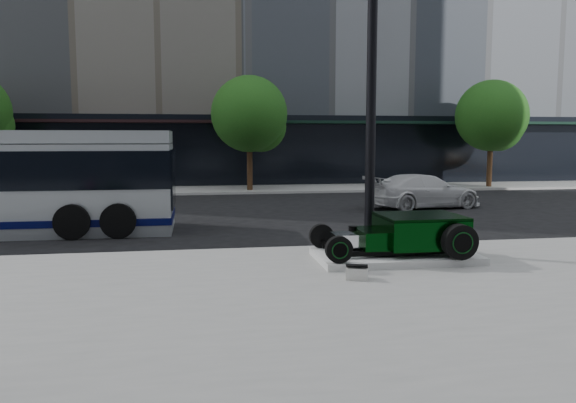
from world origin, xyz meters
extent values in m
plane|color=black|center=(0.00, 0.00, 0.00)|extent=(120.00, 120.00, 0.00)
cube|color=gray|center=(0.00, 14.00, 0.06)|extent=(70.00, 4.00, 0.12)
cube|color=black|center=(-10.00, 16.20, 2.00)|extent=(22.00, 0.50, 4.00)
cube|color=black|center=(13.00, 16.20, 2.00)|extent=(24.00, 0.50, 4.00)
cube|color=black|center=(-10.00, 15.60, 3.60)|extent=(22.00, 1.60, 0.15)
cube|color=black|center=(13.00, 15.60, 3.60)|extent=(24.00, 1.60, 0.15)
cylinder|color=black|center=(1.00, 13.00, 1.42)|extent=(0.28, 0.28, 2.60)
sphere|color=#0F3910|center=(1.00, 13.00, 3.92)|extent=(3.80, 3.80, 3.80)
sphere|color=#0F3910|center=(1.60, 13.30, 3.32)|extent=(2.60, 2.60, 2.60)
cylinder|color=black|center=(14.00, 13.00, 1.42)|extent=(0.28, 0.28, 2.60)
sphere|color=#0F3910|center=(14.00, 13.00, 3.92)|extent=(3.80, 3.80, 3.80)
sphere|color=#0F3910|center=(14.60, 13.30, 3.32)|extent=(2.60, 2.60, 2.60)
cube|color=silver|center=(2.49, -3.81, 0.20)|extent=(3.40, 1.80, 0.15)
cube|color=black|center=(2.49, -4.26, 0.37)|extent=(3.00, 0.08, 0.10)
cube|color=black|center=(2.49, -3.36, 0.37)|extent=(3.00, 0.08, 0.10)
cube|color=black|center=(3.04, -3.81, 0.72)|extent=(1.70, 1.45, 0.62)
cube|color=black|center=(3.04, -3.81, 1.05)|extent=(1.70, 1.45, 0.06)
cube|color=black|center=(1.94, -3.81, 0.60)|extent=(0.55, 1.05, 0.38)
cube|color=silver|center=(1.39, -3.81, 0.55)|extent=(0.55, 0.55, 0.34)
cylinder|color=black|center=(1.54, -3.81, 0.82)|extent=(0.18, 0.18, 0.10)
cylinder|color=black|center=(1.04, -3.81, 0.43)|extent=(0.06, 1.55, 0.06)
cylinder|color=black|center=(3.54, -4.66, 0.63)|extent=(0.72, 0.24, 0.72)
cylinder|color=black|center=(3.54, -4.79, 0.63)|extent=(0.37, 0.02, 0.37)
torus|color=#0B3C14|center=(3.54, -4.80, 0.63)|extent=(0.44, 0.02, 0.44)
cylinder|color=black|center=(3.54, -2.96, 0.63)|extent=(0.72, 0.24, 0.72)
cylinder|color=black|center=(3.54, -2.84, 0.63)|extent=(0.37, 0.02, 0.37)
torus|color=#0B3C14|center=(3.54, -2.82, 0.63)|extent=(0.44, 0.02, 0.44)
cylinder|color=black|center=(1.04, -4.59, 0.54)|extent=(0.54, 0.16, 0.54)
cylinder|color=black|center=(1.04, -4.68, 0.54)|extent=(0.28, 0.02, 0.28)
torus|color=#0B3C14|center=(1.04, -4.69, 0.54)|extent=(0.34, 0.02, 0.34)
cylinder|color=black|center=(1.04, -3.03, 0.54)|extent=(0.54, 0.16, 0.54)
cylinder|color=black|center=(1.04, -2.95, 0.54)|extent=(0.28, 0.02, 0.28)
torus|color=#0B3C14|center=(1.04, -2.93, 0.54)|extent=(0.34, 0.02, 0.34)
cube|color=silver|center=(1.21, -5.30, 0.23)|extent=(0.48, 0.41, 0.22)
cube|color=black|center=(1.21, -5.30, 0.35)|extent=(0.47, 0.40, 0.15)
cylinder|color=black|center=(2.31, -2.55, 3.92)|extent=(0.23, 0.23, 7.61)
cylinder|color=black|center=(2.31, -2.55, 0.22)|extent=(0.42, 0.42, 0.19)
cube|color=black|center=(-2.37, 1.81, 1.55)|extent=(0.06, 2.30, 1.70)
cylinder|color=black|center=(-5.00, 0.51, 0.48)|extent=(0.96, 0.28, 0.96)
cylinder|color=black|center=(-5.00, 3.11, 0.48)|extent=(0.96, 0.28, 0.96)
cylinder|color=black|center=(-3.80, 0.51, 0.48)|extent=(0.96, 0.28, 0.96)
cylinder|color=black|center=(-3.80, 3.11, 0.48)|extent=(0.96, 0.28, 0.96)
imported|color=silver|center=(7.04, 5.43, 0.67)|extent=(4.88, 2.79, 1.33)
camera|label=1|loc=(-1.72, -15.12, 2.72)|focal=35.00mm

